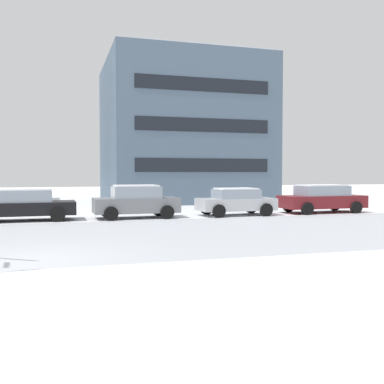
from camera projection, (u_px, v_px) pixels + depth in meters
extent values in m
plane|color=white|center=(29.00, 261.00, 10.85)|extent=(120.00, 120.00, 0.00)
cube|color=#B7BCC4|center=(36.00, 239.00, 14.46)|extent=(80.00, 9.54, 0.00)
cube|color=black|center=(23.00, 208.00, 20.03)|extent=(4.57, 1.88, 0.58)
cube|color=#8C99A8|center=(23.00, 196.00, 20.00)|extent=(2.53, 1.69, 0.52)
cube|color=white|center=(23.00, 189.00, 19.99)|extent=(2.30, 1.56, 0.06)
cylinder|color=black|center=(57.00, 211.00, 21.35)|extent=(0.64, 0.23, 0.64)
cylinder|color=black|center=(58.00, 215.00, 19.61)|extent=(0.64, 0.23, 0.64)
cube|color=slate|center=(136.00, 205.00, 21.26)|extent=(4.00, 1.79, 0.69)
cube|color=#8C99A8|center=(136.00, 192.00, 21.24)|extent=(2.21, 1.61, 0.55)
cube|color=white|center=(136.00, 186.00, 21.23)|extent=(2.01, 1.49, 0.06)
cylinder|color=black|center=(158.00, 209.00, 22.50)|extent=(0.64, 0.23, 0.64)
cylinder|color=black|center=(167.00, 212.00, 20.84)|extent=(0.64, 0.23, 0.64)
cylinder|color=black|center=(106.00, 211.00, 21.72)|extent=(0.64, 0.23, 0.64)
cylinder|color=black|center=(111.00, 214.00, 20.06)|extent=(0.64, 0.23, 0.64)
cube|color=silver|center=(236.00, 204.00, 22.62)|extent=(3.87, 1.78, 0.60)
cube|color=#8C99A8|center=(236.00, 194.00, 22.60)|extent=(2.14, 1.61, 0.45)
cube|color=white|center=(236.00, 189.00, 22.59)|extent=(1.95, 1.49, 0.06)
cylinder|color=black|center=(251.00, 207.00, 23.84)|extent=(0.64, 0.23, 0.64)
cylinder|color=black|center=(266.00, 210.00, 22.18)|extent=(0.64, 0.23, 0.64)
cylinder|color=black|center=(207.00, 208.00, 23.09)|extent=(0.64, 0.23, 0.64)
cylinder|color=black|center=(219.00, 211.00, 21.43)|extent=(0.64, 0.23, 0.64)
cube|color=maroon|center=(322.00, 202.00, 24.21)|extent=(4.57, 1.93, 0.66)
cube|color=#8C99A8|center=(322.00, 191.00, 24.18)|extent=(2.53, 1.74, 0.52)
cube|color=white|center=(322.00, 185.00, 24.17)|extent=(2.30, 1.61, 0.06)
cylinder|color=black|center=(335.00, 205.00, 25.56)|extent=(0.64, 0.23, 0.64)
cylinder|color=black|center=(356.00, 207.00, 23.77)|extent=(0.64, 0.23, 0.64)
cylinder|color=black|center=(289.00, 206.00, 24.66)|extent=(0.64, 0.23, 0.64)
cylinder|color=black|center=(307.00, 209.00, 22.88)|extent=(0.64, 0.23, 0.64)
cube|color=slate|center=(181.00, 133.00, 35.30)|extent=(11.50, 11.74, 10.59)
cube|color=white|center=(181.00, 64.00, 35.08)|extent=(11.27, 11.50, 0.10)
cube|color=black|center=(204.00, 165.00, 29.77)|extent=(9.20, 0.04, 0.90)
cube|color=black|center=(204.00, 125.00, 29.66)|extent=(9.20, 0.04, 0.90)
cube|color=black|center=(204.00, 85.00, 29.55)|extent=(9.20, 0.04, 0.90)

